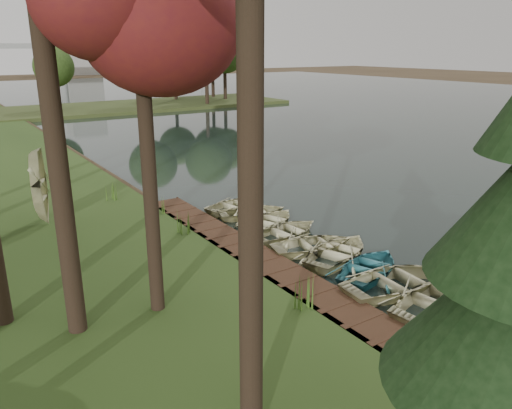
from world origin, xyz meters
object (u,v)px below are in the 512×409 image
boardwalk (249,255)px  stored_rowboat (46,217)px  rowboat_1 (397,279)px  rowboat_2 (370,265)px  rowboat_0 (442,298)px

boardwalk → stored_rowboat: stored_rowboat is taller
boardwalk → rowboat_1: rowboat_1 is taller
rowboat_1 → rowboat_2: size_ratio=1.18×
rowboat_1 → stored_rowboat: bearing=39.1°
stored_rowboat → boardwalk: bearing=-122.5°
boardwalk → stored_rowboat: 9.44m
boardwalk → rowboat_0: 7.16m
boardwalk → rowboat_0: bearing=-67.7°
stored_rowboat → rowboat_0: bearing=-129.1°
boardwalk → rowboat_2: bearing=-53.2°
rowboat_1 → rowboat_2: bearing=-1.1°
rowboat_0 → rowboat_1: rowboat_1 is taller
boardwalk → rowboat_1: size_ratio=4.00×
rowboat_2 → stored_rowboat: bearing=17.0°
rowboat_0 → stored_rowboat: (-8.46, 14.09, 0.18)m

